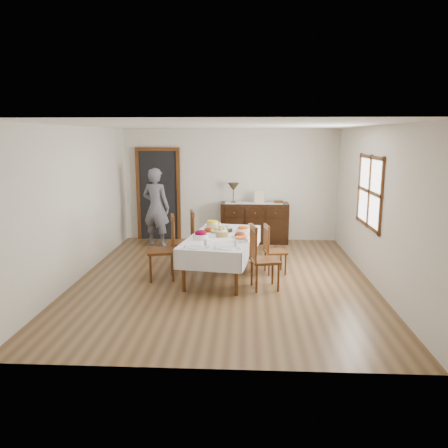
{
  "coord_description": "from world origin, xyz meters",
  "views": [
    {
      "loc": [
        0.38,
        -7.22,
        2.42
      ],
      "look_at": [
        0.0,
        0.1,
        0.95
      ],
      "focal_mm": 35.0,
      "sensor_mm": 36.0,
      "label": 1
    }
  ],
  "objects_px": {
    "dining_table": "(222,241)",
    "chair_right_near": "(262,257)",
    "chair_left_near": "(164,247)",
    "person": "(156,205)",
    "chair_right_far": "(273,249)",
    "sideboard": "(254,223)",
    "table_lamp": "(233,187)",
    "chair_left_far": "(185,239)"
  },
  "relations": [
    {
      "from": "chair_right_near",
      "to": "sideboard",
      "type": "height_order",
      "value": "chair_right_near"
    },
    {
      "from": "chair_left_near",
      "to": "sideboard",
      "type": "distance_m",
      "value": 3.18
    },
    {
      "from": "table_lamp",
      "to": "person",
      "type": "bearing_deg",
      "value": -165.42
    },
    {
      "from": "chair_right_far",
      "to": "table_lamp",
      "type": "height_order",
      "value": "table_lamp"
    },
    {
      "from": "table_lamp",
      "to": "sideboard",
      "type": "bearing_deg",
      "value": 2.72
    },
    {
      "from": "chair_right_far",
      "to": "chair_left_far",
      "type": "bearing_deg",
      "value": 69.1
    },
    {
      "from": "chair_right_far",
      "to": "table_lamp",
      "type": "relative_size",
      "value": 1.94
    },
    {
      "from": "dining_table",
      "to": "chair_right_far",
      "type": "bearing_deg",
      "value": 22.34
    },
    {
      "from": "chair_left_far",
      "to": "table_lamp",
      "type": "relative_size",
      "value": 2.33
    },
    {
      "from": "chair_right_near",
      "to": "person",
      "type": "bearing_deg",
      "value": 28.03
    },
    {
      "from": "dining_table",
      "to": "chair_right_near",
      "type": "xyz_separation_m",
      "value": [
        0.67,
        -0.62,
        -0.11
      ]
    },
    {
      "from": "chair_right_near",
      "to": "chair_right_far",
      "type": "distance_m",
      "value": 0.86
    },
    {
      "from": "chair_left_far",
      "to": "table_lamp",
      "type": "bearing_deg",
      "value": 145.11
    },
    {
      "from": "table_lamp",
      "to": "chair_left_near",
      "type": "bearing_deg",
      "value": -111.87
    },
    {
      "from": "dining_table",
      "to": "chair_left_far",
      "type": "xyz_separation_m",
      "value": [
        -0.72,
        0.5,
        -0.1
      ]
    },
    {
      "from": "chair_right_far",
      "to": "person",
      "type": "relative_size",
      "value": 0.48
    },
    {
      "from": "chair_right_near",
      "to": "sideboard",
      "type": "bearing_deg",
      "value": -10.61
    },
    {
      "from": "chair_left_far",
      "to": "chair_right_near",
      "type": "bearing_deg",
      "value": 38.86
    },
    {
      "from": "dining_table",
      "to": "chair_left_far",
      "type": "height_order",
      "value": "chair_left_far"
    },
    {
      "from": "chair_right_near",
      "to": "table_lamp",
      "type": "height_order",
      "value": "table_lamp"
    },
    {
      "from": "chair_right_far",
      "to": "table_lamp",
      "type": "distance_m",
      "value": 2.59
    },
    {
      "from": "chair_left_far",
      "to": "chair_right_far",
      "type": "xyz_separation_m",
      "value": [
        1.62,
        -0.29,
        -0.09
      ]
    },
    {
      "from": "chair_right_far",
      "to": "sideboard",
      "type": "xyz_separation_m",
      "value": [
        -0.29,
        2.35,
        0.01
      ]
    },
    {
      "from": "chair_right_near",
      "to": "table_lamp",
      "type": "relative_size",
      "value": 2.28
    },
    {
      "from": "dining_table",
      "to": "table_lamp",
      "type": "bearing_deg",
      "value": 96.43
    },
    {
      "from": "chair_right_near",
      "to": "chair_left_near",
      "type": "bearing_deg",
      "value": 63.9
    },
    {
      "from": "dining_table",
      "to": "chair_left_near",
      "type": "relative_size",
      "value": 2.02
    },
    {
      "from": "chair_left_near",
      "to": "chair_right_near",
      "type": "distance_m",
      "value": 1.71
    },
    {
      "from": "dining_table",
      "to": "chair_left_far",
      "type": "relative_size",
      "value": 2.11
    },
    {
      "from": "table_lamp",
      "to": "chair_right_far",
      "type": "bearing_deg",
      "value": -71.43
    },
    {
      "from": "chair_left_far",
      "to": "sideboard",
      "type": "xyz_separation_m",
      "value": [
        1.33,
        2.06,
        -0.08
      ]
    },
    {
      "from": "chair_left_far",
      "to": "table_lamp",
      "type": "height_order",
      "value": "table_lamp"
    },
    {
      "from": "dining_table",
      "to": "table_lamp",
      "type": "height_order",
      "value": "table_lamp"
    },
    {
      "from": "chair_left_near",
      "to": "chair_right_far",
      "type": "distance_m",
      "value": 1.93
    },
    {
      "from": "chair_right_far",
      "to": "sideboard",
      "type": "distance_m",
      "value": 2.37
    },
    {
      "from": "chair_right_far",
      "to": "person",
      "type": "distance_m",
      "value": 3.16
    },
    {
      "from": "chair_left_far",
      "to": "chair_left_near",
      "type": "bearing_deg",
      "value": -32.84
    },
    {
      "from": "sideboard",
      "to": "table_lamp",
      "type": "distance_m",
      "value": 0.95
    },
    {
      "from": "person",
      "to": "dining_table",
      "type": "bearing_deg",
      "value": 145.44
    },
    {
      "from": "sideboard",
      "to": "person",
      "type": "distance_m",
      "value": 2.29
    },
    {
      "from": "chair_right_near",
      "to": "person",
      "type": "xyz_separation_m",
      "value": [
        -2.26,
        2.71,
        0.41
      ]
    },
    {
      "from": "person",
      "to": "chair_right_near",
      "type": "bearing_deg",
      "value": 148.14
    }
  ]
}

